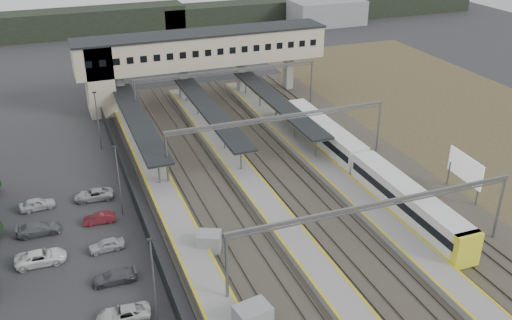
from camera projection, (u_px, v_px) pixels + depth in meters
name	position (u px, v px, depth m)	size (l,w,h in m)	color
ground	(222.00, 249.00, 55.62)	(220.00, 220.00, 0.00)	#2B2B2D
car_park	(84.00, 319.00, 45.76)	(10.60, 44.69, 1.29)	#AFB0B4
lampposts	(133.00, 220.00, 52.22)	(0.50, 53.25, 8.07)	slate
fence	(145.00, 227.00, 57.31)	(0.08, 90.00, 2.00)	#26282B
relay_cabin_near	(253.00, 318.00, 45.05)	(3.07, 2.46, 2.30)	gray
relay_cabin_far	(209.00, 242.00, 54.83)	(2.82, 2.64, 2.06)	gray
rail_corridor	(288.00, 205.00, 62.69)	(34.00, 90.00, 0.92)	#332D28
canopies	(210.00, 110.00, 78.86)	(23.10, 30.00, 3.28)	black
footbridge	(186.00, 54.00, 89.94)	(40.40, 6.40, 11.20)	beige
gantries	(321.00, 162.00, 59.36)	(28.40, 62.28, 7.17)	slate
train	(362.00, 166.00, 67.62)	(2.77, 38.44, 3.48)	white
billboard	(465.00, 169.00, 63.63)	(0.53, 5.96, 5.06)	slate
treeline_far	(199.00, 16.00, 139.55)	(170.00, 19.00, 7.00)	black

